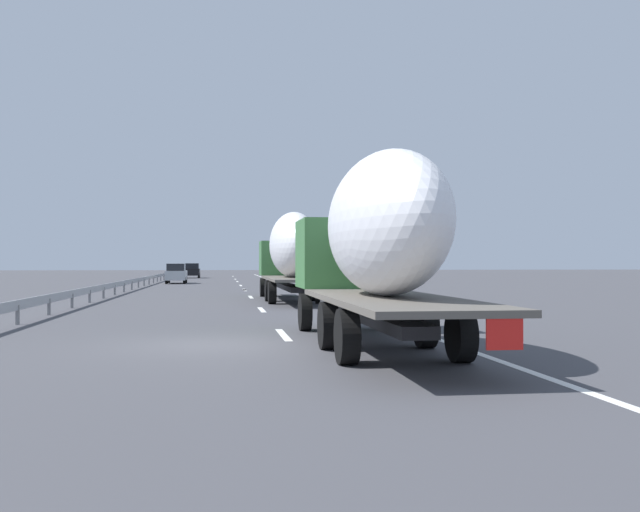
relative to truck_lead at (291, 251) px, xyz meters
The scene contains 21 objects.
ground_plane 21.73m from the truck_lead, ahead, with size 260.00×260.00×0.00m, color #424247.
lane_stripe_0 16.99m from the truck_lead, behind, with size 3.20×0.20×0.01m, color white.
lane_stripe_1 7.19m from the truck_lead, 164.53° to the left, with size 3.20×0.20×0.01m, color white.
lane_stripe_2 5.29m from the truck_lead, 22.64° to the left, with size 3.20×0.20×0.01m, color white.
lane_stripe_3 14.71m from the truck_lead, ahead, with size 3.20×0.20×0.01m, color white.
lane_stripe_4 15.67m from the truck_lead, ahead, with size 3.20×0.20×0.01m, color white.
lane_stripe_5 24.76m from the truck_lead, ahead, with size 3.20×0.20×0.01m, color white.
lane_stripe_6 37.65m from the truck_lead, ahead, with size 3.20×0.20×0.01m, color white.
lane_stripe_7 47.94m from the truck_lead, ahead, with size 3.20×0.20×0.01m, color white.
lane_stripe_8 64.96m from the truck_lead, ahead, with size 3.20×0.20×0.01m, color white.
edge_line_right 26.47m from the truck_lead, ahead, with size 110.00×0.20×0.01m, color white.
truck_lead is the anchor object (origin of this frame).
truck_trailing 19.71m from the truck_lead, behind, with size 12.30×2.55×4.23m.
car_silver_hatch 32.40m from the truck_lead, 13.35° to the left, with size 4.72×1.79×1.81m.
car_black_suv 55.70m from the truck_lead, ahead, with size 4.03×1.88×1.82m.
road_sign 16.62m from the truck_lead, 10.75° to the right, with size 0.10×0.90×3.40m.
tree_0 69.72m from the truck_lead, ahead, with size 3.45×3.45×5.44m.
tree_1 70.74m from the truck_lead, ahead, with size 2.86×2.86×6.09m.
tree_2 21.24m from the truck_lead, 17.42° to the right, with size 3.13×3.13×6.81m.
tree_3 40.88m from the truck_lead, 13.86° to the right, with size 3.93×3.93×5.65m.
guardrail_median 26.19m from the truck_lead, 21.57° to the left, with size 94.00×0.10×0.76m.
Camera 1 is at (-16.96, -0.17, 1.90)m, focal length 40.60 mm.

